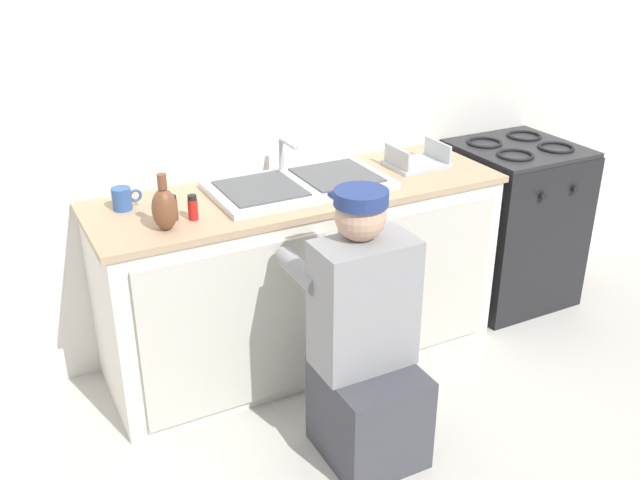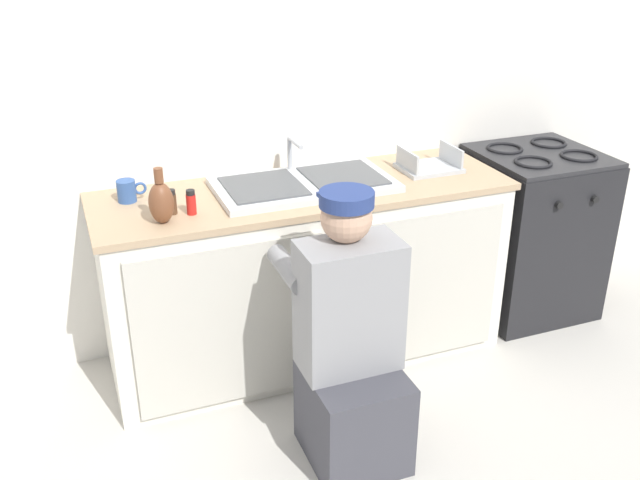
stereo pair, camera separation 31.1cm
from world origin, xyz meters
name	(u,v)px [view 2 (the right image)]	position (x,y,z in m)	size (l,w,h in m)	color
ground_plane	(328,383)	(0.00, 0.00, 0.00)	(12.00, 12.00, 0.00)	beige
back_wall	(278,88)	(0.00, 0.65, 1.25)	(6.00, 0.10, 2.50)	silver
counter_cabinet	(306,277)	(0.00, 0.29, 0.42)	(1.86, 0.62, 0.84)	silver
countertop	(304,191)	(0.00, 0.30, 0.85)	(1.90, 0.62, 0.03)	tan
sink_double_basin	(304,184)	(0.00, 0.30, 0.89)	(0.80, 0.44, 0.19)	silver
stove_range	(530,232)	(1.29, 0.30, 0.44)	(0.61, 0.62, 0.90)	black
plumber_person	(350,354)	(-0.08, -0.44, 0.46)	(0.42, 0.61, 1.10)	#3F3F47
spice_bottle_pepper	(172,202)	(-0.61, 0.21, 0.92)	(0.04, 0.04, 0.10)	#513823
dish_rack_tray	(429,165)	(0.65, 0.31, 0.89)	(0.28, 0.22, 0.11)	#B2B7BC
spice_bottle_red	(191,202)	(-0.54, 0.18, 0.92)	(0.04, 0.04, 0.10)	red
coffee_mug	(127,191)	(-0.76, 0.42, 0.92)	(0.13, 0.08, 0.09)	#335699
vase_decorative	(161,202)	(-0.66, 0.13, 0.96)	(0.10, 0.10, 0.23)	brown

